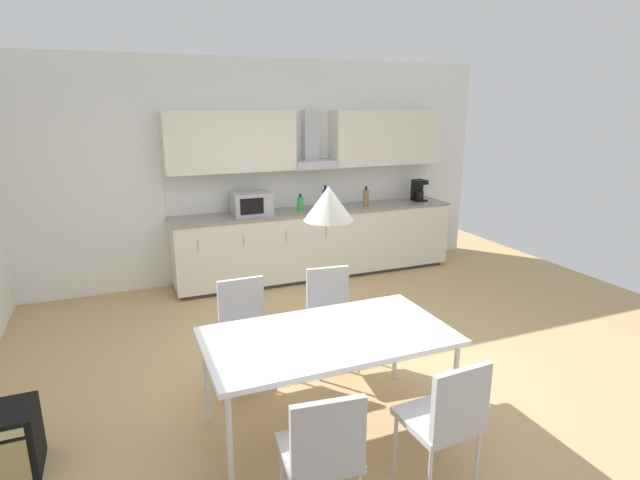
{
  "coord_description": "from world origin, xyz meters",
  "views": [
    {
      "loc": [
        -1.59,
        -3.66,
        2.23
      ],
      "look_at": [
        0.14,
        0.54,
        1.0
      ],
      "focal_mm": 28.0,
      "sensor_mm": 36.0,
      "label": 1
    }
  ],
  "objects_px": {
    "dining_table": "(328,339)",
    "chair_far_right": "(331,308)",
    "chair_near_left": "(323,449)",
    "coffee_maker": "(418,190)",
    "chair_near_right": "(447,415)",
    "bottle_brown": "(366,198)",
    "bottle_blue": "(325,199)",
    "chair_far_left": "(245,322)",
    "pendant_lamp": "(329,203)",
    "microwave": "(252,204)",
    "bottle_green": "(300,204)"
  },
  "relations": [
    {
      "from": "bottle_brown",
      "to": "bottle_blue",
      "type": "distance_m",
      "value": 0.57
    },
    {
      "from": "dining_table",
      "to": "chair_far_right",
      "type": "xyz_separation_m",
      "value": [
        0.39,
        0.83,
        -0.16
      ]
    },
    {
      "from": "coffee_maker",
      "to": "chair_far_left",
      "type": "bearing_deg",
      "value": -143.49
    },
    {
      "from": "bottle_green",
      "to": "bottle_blue",
      "type": "distance_m",
      "value": 0.36
    },
    {
      "from": "bottle_green",
      "to": "chair_near_right",
      "type": "bearing_deg",
      "value": -98.13
    },
    {
      "from": "dining_table",
      "to": "chair_near_right",
      "type": "xyz_separation_m",
      "value": [
        0.38,
        -0.83,
        -0.16
      ]
    },
    {
      "from": "pendant_lamp",
      "to": "chair_far_left",
      "type": "bearing_deg",
      "value": 114.36
    },
    {
      "from": "bottle_green",
      "to": "dining_table",
      "type": "xyz_separation_m",
      "value": [
        -0.95,
        -3.12,
        -0.31
      ]
    },
    {
      "from": "chair_near_right",
      "to": "chair_near_left",
      "type": "bearing_deg",
      "value": 179.97
    },
    {
      "from": "dining_table",
      "to": "chair_far_right",
      "type": "distance_m",
      "value": 0.93
    },
    {
      "from": "bottle_brown",
      "to": "pendant_lamp",
      "type": "height_order",
      "value": "pendant_lamp"
    },
    {
      "from": "coffee_maker",
      "to": "chair_near_left",
      "type": "relative_size",
      "value": 0.34
    },
    {
      "from": "bottle_blue",
      "to": "chair_near_left",
      "type": "distance_m",
      "value": 4.35
    },
    {
      "from": "chair_far_right",
      "to": "chair_far_left",
      "type": "xyz_separation_m",
      "value": [
        -0.76,
        0.0,
        0.0
      ]
    },
    {
      "from": "coffee_maker",
      "to": "chair_near_left",
      "type": "bearing_deg",
      "value": -128.22
    },
    {
      "from": "chair_near_right",
      "to": "pendant_lamp",
      "type": "bearing_deg",
      "value": 114.55
    },
    {
      "from": "microwave",
      "to": "pendant_lamp",
      "type": "distance_m",
      "value": 3.19
    },
    {
      "from": "bottle_blue",
      "to": "chair_far_right",
      "type": "distance_m",
      "value": 2.54
    },
    {
      "from": "chair_far_right",
      "to": "chair_near_left",
      "type": "xyz_separation_m",
      "value": [
        -0.77,
        -1.67,
        0.0
      ]
    },
    {
      "from": "bottle_brown",
      "to": "chair_far_left",
      "type": "relative_size",
      "value": 0.31
    },
    {
      "from": "coffee_maker",
      "to": "chair_near_right",
      "type": "relative_size",
      "value": 0.34
    },
    {
      "from": "microwave",
      "to": "chair_near_left",
      "type": "bearing_deg",
      "value": -99.84
    },
    {
      "from": "bottle_brown",
      "to": "chair_near_right",
      "type": "bearing_deg",
      "value": -110.88
    },
    {
      "from": "bottle_green",
      "to": "chair_far_right",
      "type": "xyz_separation_m",
      "value": [
        -0.56,
        -2.28,
        -0.47
      ]
    },
    {
      "from": "bottle_green",
      "to": "bottle_blue",
      "type": "relative_size",
      "value": 0.72
    },
    {
      "from": "microwave",
      "to": "dining_table",
      "type": "bearing_deg",
      "value": -95.5
    },
    {
      "from": "bottle_brown",
      "to": "bottle_blue",
      "type": "height_order",
      "value": "bottle_blue"
    },
    {
      "from": "microwave",
      "to": "bottle_blue",
      "type": "relative_size",
      "value": 1.57
    },
    {
      "from": "dining_table",
      "to": "pendant_lamp",
      "type": "relative_size",
      "value": 5.23
    },
    {
      "from": "bottle_blue",
      "to": "chair_near_right",
      "type": "relative_size",
      "value": 0.35
    },
    {
      "from": "bottle_green",
      "to": "chair_near_left",
      "type": "height_order",
      "value": "bottle_green"
    },
    {
      "from": "dining_table",
      "to": "chair_far_left",
      "type": "distance_m",
      "value": 0.93
    },
    {
      "from": "chair_far_left",
      "to": "coffee_maker",
      "type": "bearing_deg",
      "value": 36.51
    },
    {
      "from": "microwave",
      "to": "bottle_brown",
      "type": "bearing_deg",
      "value": -1.59
    },
    {
      "from": "microwave",
      "to": "chair_near_right",
      "type": "distance_m",
      "value": 3.99
    },
    {
      "from": "bottle_brown",
      "to": "microwave",
      "type": "bearing_deg",
      "value": 178.41
    },
    {
      "from": "coffee_maker",
      "to": "chair_near_right",
      "type": "distance_m",
      "value": 4.66
    },
    {
      "from": "chair_near_left",
      "to": "chair_near_right",
      "type": "distance_m",
      "value": 0.77
    },
    {
      "from": "dining_table",
      "to": "pendant_lamp",
      "type": "distance_m",
      "value": 0.94
    },
    {
      "from": "chair_far_right",
      "to": "pendant_lamp",
      "type": "relative_size",
      "value": 2.72
    },
    {
      "from": "bottle_brown",
      "to": "dining_table",
      "type": "xyz_separation_m",
      "value": [
        -1.87,
        -3.08,
        -0.33
      ]
    },
    {
      "from": "microwave",
      "to": "chair_far_right",
      "type": "height_order",
      "value": "microwave"
    },
    {
      "from": "coffee_maker",
      "to": "bottle_brown",
      "type": "bearing_deg",
      "value": -175.43
    },
    {
      "from": "bottle_green",
      "to": "dining_table",
      "type": "relative_size",
      "value": 0.13
    },
    {
      "from": "bottle_blue",
      "to": "chair_near_left",
      "type": "relative_size",
      "value": 0.35
    },
    {
      "from": "microwave",
      "to": "bottle_green",
      "type": "height_order",
      "value": "microwave"
    },
    {
      "from": "pendant_lamp",
      "to": "bottle_brown",
      "type": "bearing_deg",
      "value": 58.68
    },
    {
      "from": "microwave",
      "to": "dining_table",
      "type": "distance_m",
      "value": 3.16
    },
    {
      "from": "chair_near_left",
      "to": "bottle_green",
      "type": "bearing_deg",
      "value": 71.38
    },
    {
      "from": "microwave",
      "to": "bottle_blue",
      "type": "height_order",
      "value": "bottle_blue"
    }
  ]
}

